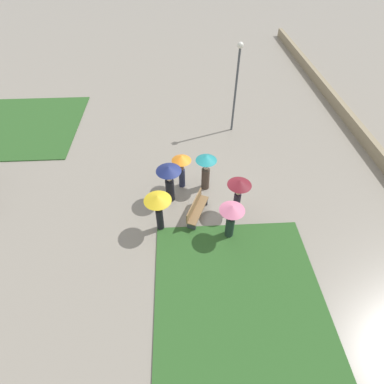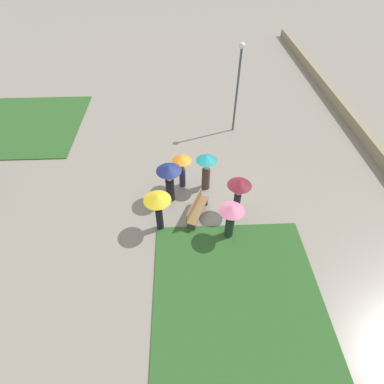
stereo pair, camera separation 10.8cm
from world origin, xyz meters
name	(u,v)px [view 2 (the right image)]	position (x,y,z in m)	size (l,w,h in m)	color
ground_plane	(201,197)	(0.00, 0.00, 0.00)	(90.00, 90.00, 0.00)	gray
lawn_patch_near	(242,327)	(-6.12, -0.98, 0.03)	(8.61, 6.02, 0.06)	#2D5B26
lawn_patch_far	(12,125)	(6.71, 11.39, 0.03)	(7.03, 8.44, 0.06)	#2D5B26
park_bench	(196,209)	(-1.16, 0.30, 0.47)	(1.81, 1.10, 0.90)	brown
lamp_post	(238,79)	(5.67, -2.29, 3.20)	(0.32, 0.32, 5.07)	#474C51
crowd_person_pink	(231,216)	(-2.31, -1.00, 1.28)	(1.02, 1.02, 1.82)	#1E3328
crowd_person_teal	(206,167)	(0.65, -0.25, 1.33)	(0.98, 0.98, 1.97)	#47382D
crowd_person_orange	(182,164)	(0.84, 0.87, 1.38)	(0.91, 0.91, 1.87)	#282D47
crowd_person_maroon	(239,189)	(-0.98, -1.50, 1.42)	(1.03, 1.03, 1.90)	#2D2333
crowd_person_yellow	(158,204)	(-1.79, 1.88, 1.51)	(1.10, 1.10, 1.98)	black
crowd_person_navy	(169,177)	(-0.06, 1.45, 1.37)	(1.12, 1.12, 1.99)	black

